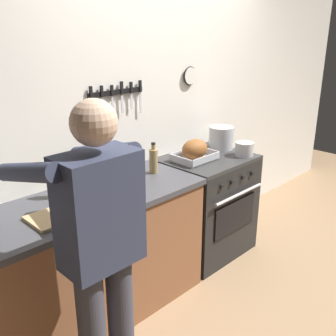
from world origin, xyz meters
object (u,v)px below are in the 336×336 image
at_px(saucepan, 244,149).
at_px(bottle_dish_soap, 83,177).
at_px(person_cook, 99,245).
at_px(bottle_soy_sauce, 115,171).
at_px(bottle_hot_sauce, 88,181).
at_px(bottle_cooking_oil, 58,183).
at_px(cutting_board, 60,215).
at_px(bottle_wine_red, 97,169).
at_px(stock_pot, 221,138).
at_px(bottle_vinegar, 153,160).
at_px(stove, 206,205).
at_px(roasting_pan, 195,151).

distance_m(saucepan, bottle_dish_soap, 1.44).
relative_size(person_cook, bottle_soy_sauce, 7.89).
xyz_separation_m(bottle_hot_sauce, bottle_cooking_oil, (-0.18, 0.08, 0.01)).
bearing_deg(bottle_cooking_oil, person_cook, -106.05).
bearing_deg(bottle_soy_sauce, saucepan, -13.39).
xyz_separation_m(cutting_board, bottle_dish_soap, (0.34, 0.26, 0.08)).
height_order(bottle_cooking_oil, bottle_wine_red, bottle_wine_red).
xyz_separation_m(stock_pot, bottle_dish_soap, (-1.43, 0.07, -0.01)).
distance_m(bottle_vinegar, bottle_wine_red, 0.47).
bearing_deg(person_cook, stove, -79.62).
relative_size(roasting_pan, bottle_cooking_oil, 1.48).
relative_size(bottle_vinegar, bottle_dish_soap, 1.13).
distance_m(saucepan, bottle_cooking_oil, 1.63).
height_order(bottle_wine_red, bottle_dish_soap, bottle_wine_red).
height_order(stove, stock_pot, stock_pot).
xyz_separation_m(bottle_vinegar, bottle_dish_soap, (-0.55, 0.11, -0.01)).
height_order(roasting_pan, bottle_dish_soap, bottle_dish_soap).
relative_size(bottle_hot_sauce, bottle_dish_soap, 1.00).
height_order(person_cook, bottle_cooking_oil, person_cook).
bearing_deg(bottle_hot_sauce, stove, -3.07).
bearing_deg(bottle_cooking_oil, bottle_wine_red, -5.42).
height_order(person_cook, bottle_vinegar, person_cook).
relative_size(roasting_pan, saucepan, 2.20).
relative_size(roasting_pan, bottle_hot_sauce, 1.67).
height_order(roasting_pan, cutting_board, roasting_pan).
relative_size(roasting_pan, bottle_dish_soap, 1.67).
distance_m(stove, roasting_pan, 0.55).
distance_m(saucepan, bottle_soy_sauce, 1.21).
bearing_deg(bottle_hot_sauce, cutting_board, -151.43).
xyz_separation_m(stock_pot, saucepan, (-0.03, -0.28, -0.04)).
height_order(person_cook, bottle_wine_red, person_cook).
distance_m(roasting_pan, bottle_hot_sauce, 1.02).
xyz_separation_m(roasting_pan, stock_pot, (0.43, 0.06, 0.02)).
bearing_deg(bottle_wine_red, bottle_hot_sauce, -152.92).
bearing_deg(stove, person_cook, -158.80).
xyz_separation_m(saucepan, bottle_hot_sauce, (-1.42, 0.26, 0.03)).
distance_m(roasting_pan, saucepan, 0.46).
relative_size(cutting_board, bottle_cooking_oil, 1.52).
relative_size(roasting_pan, bottle_wine_red, 1.14).
distance_m(person_cook, saucepan, 1.86).
bearing_deg(bottle_vinegar, person_cook, -146.01).
xyz_separation_m(stove, bottle_vinegar, (-0.59, 0.05, 0.55)).
height_order(stove, bottle_hot_sauce, bottle_hot_sauce).
distance_m(stock_pot, bottle_dish_soap, 1.43).
height_order(bottle_hot_sauce, bottle_wine_red, bottle_wine_red).
xyz_separation_m(person_cook, bottle_soy_sauce, (0.63, 0.69, 0.04)).
height_order(bottle_vinegar, bottle_dish_soap, bottle_vinegar).
bearing_deg(cutting_board, bottle_dish_soap, 38.16).
relative_size(person_cook, roasting_pan, 4.72).
height_order(cutting_board, bottle_vinegar, bottle_vinegar).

